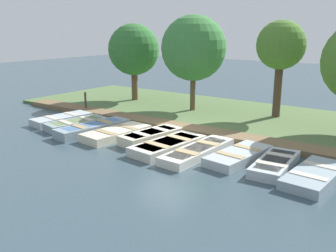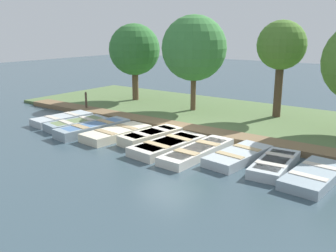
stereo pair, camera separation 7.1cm
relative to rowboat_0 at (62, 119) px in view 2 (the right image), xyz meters
The scene contains 17 objects.
ground_plane 5.94m from the rowboat_0, 98.80° to the left, with size 80.00×80.00×0.00m, color #384C56.
shore_bank 8.33m from the rowboat_0, 135.21° to the left, with size 8.00×24.00×0.16m.
dock_walkway 6.27m from the rowboat_0, 110.70° to the left, with size 1.07×21.33×0.24m.
rowboat_0 is the anchor object (origin of this frame).
rowboat_1 1.38m from the rowboat_0, 79.74° to the left, with size 3.00×1.68×0.37m.
rowboat_2 2.70m from the rowboat_0, 80.93° to the left, with size 3.55×1.48×0.43m.
rowboat_3 4.01m from the rowboat_0, 85.16° to the left, with size 3.12×1.54×0.37m.
rowboat_4 5.52m from the rowboat_0, 91.05° to the left, with size 2.89×1.43×0.43m.
rowboat_5 6.78m from the rowboat_0, 86.50° to the left, with size 3.32×1.58×0.37m.
rowboat_6 8.02m from the rowboat_0, 87.77° to the left, with size 3.62×1.15×0.33m.
rowboat_7 9.44m from the rowboat_0, 90.65° to the left, with size 2.99×1.45×0.35m.
rowboat_8 10.78m from the rowboat_0, 90.20° to the left, with size 2.80×1.23×0.35m.
rowboat_9 12.11m from the rowboat_0, 89.08° to the left, with size 2.94×1.39×0.33m.
mooring_post_near 2.54m from the rowboat_0, 159.74° to the right, with size 0.12×0.12×1.13m.
park_tree_far_left 6.91m from the rowboat_0, behind, with size 3.11×3.11×4.81m.
park_tree_left 7.70m from the rowboat_0, 144.91° to the left, with size 3.46×3.46×5.22m.
park_tree_center 11.27m from the rowboat_0, 129.43° to the left, with size 2.38×2.38×4.91m.
Camera 2 is at (12.27, 8.90, 4.46)m, focal length 40.00 mm.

